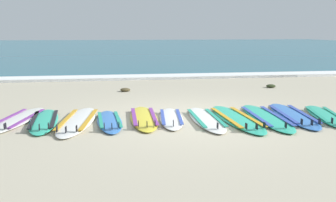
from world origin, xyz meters
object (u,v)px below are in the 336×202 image
Objects in this scene: surfboard_8 at (266,117)px; surfboard_5 at (171,118)px; surfboard_1 at (44,121)px; surfboard_10 at (326,116)px; surfboard_4 at (144,118)px; surfboard_3 at (109,121)px; surfboard_0 at (18,119)px; surfboard_9 at (293,115)px; surfboard_6 at (206,119)px; surfboard_2 at (78,121)px; surfboard_7 at (236,118)px.

surfboard_5 is at bearing 174.03° from surfboard_8.
surfboard_1 is at bearing 175.39° from surfboard_8.
surfboard_1 is 0.87× the size of surfboard_8.
surfboard_4 is at bearing 174.16° from surfboard_10.
surfboard_0 is at bearing 167.50° from surfboard_3.
surfboard_9 is 1.14× the size of surfboard_10.
surfboard_9 is (1.97, 0.06, 0.00)m from surfboard_6.
surfboard_1 is at bearing 175.67° from surfboard_10.
surfboard_0 is 1.08× the size of surfboard_1.
surfboard_2 is at bearing 177.81° from surfboard_9.
surfboard_4 is at bearing 168.86° from surfboard_5.
surfboard_0 is 1.06× the size of surfboard_6.
surfboard_9 is (4.61, -0.18, 0.00)m from surfboard_2.
surfboard_0 is 1.28m from surfboard_2.
surfboard_9 is (5.30, -0.28, -0.00)m from surfboard_1.
surfboard_1 is at bearing 171.10° from surfboard_2.
surfboard_7 is (3.29, -0.28, -0.00)m from surfboard_2.
surfboard_6 is (0.71, -0.19, -0.00)m from surfboard_5.
surfboard_1 is 1.35m from surfboard_3.
surfboard_5 is 2.69m from surfboard_9.
surfboard_5 is 0.87× the size of surfboard_6.
surfboard_6 is 0.65m from surfboard_7.
surfboard_1 and surfboard_8 have the same top height.
surfboard_2 and surfboard_5 have the same top height.
surfboard_6 is 0.87× the size of surfboard_7.
surfboard_4 and surfboard_5 have the same top height.
surfboard_10 is at bearing -14.01° from surfboard_9.
surfboard_0 is 5.88m from surfboard_9.
surfboard_2 is 3.30m from surfboard_7.
surfboard_1 is 3.99m from surfboard_7.
surfboard_4 is at bearing 175.91° from surfboard_9.
surfboard_1 and surfboard_9 have the same top height.
surfboard_6 is (1.27, -0.30, -0.00)m from surfboard_4.
surfboard_0 is at bearing 172.09° from surfboard_6.
surfboard_7 is at bearing -175.61° from surfboard_9.
surfboard_0 and surfboard_3 have the same top height.
surfboard_1 is at bearing 174.46° from surfboard_7.
surfboard_1 is 0.99× the size of surfboard_6.
surfboard_7 is 0.66m from surfboard_8.
surfboard_0 is 2.62m from surfboard_4.
surfboard_10 is at bearing -3.74° from surfboard_2.
surfboard_3 and surfboard_8 have the same top height.
surfboard_9 is at bearing -2.19° from surfboard_2.
surfboard_10 is at bearing -3.36° from surfboard_8.
surfboard_0 is 3.92m from surfboard_6.
surfboard_4 is 0.88× the size of surfboard_7.
surfboard_3 is at bearing -12.50° from surfboard_0.
surfboard_0 is at bearing 173.64° from surfboard_5.
surfboard_10 is (4.65, -0.23, -0.00)m from surfboard_3.
surfboard_4 is (0.72, 0.18, -0.00)m from surfboard_3.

